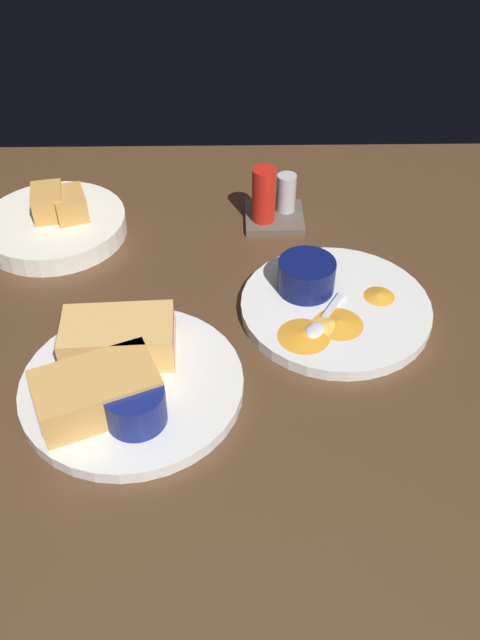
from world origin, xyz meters
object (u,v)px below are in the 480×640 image
object	(u,v)px
ramekin_light_gravy	(306,275)
bread_basket_rear	(55,223)
sandwich_half_near	(119,338)
spoon_by_gravy_ramekin	(319,324)
ramekin_dark_sauce	(135,405)
spoon_by_dark_ramekin	(136,380)
condiment_caddy	(272,202)
plate_sandwich_main	(132,385)
plate_chips_companion	(335,308)
sandwich_half_far	(97,392)

from	to	relation	value
ramekin_light_gravy	bread_basket_rear	xyz separation A→B (cm)	(-36.24, 15.69, -1.94)
sandwich_half_near	spoon_by_gravy_ramekin	size ratio (longest dim) A/B	1.48
sandwich_half_near	ramekin_light_gravy	world-z (taller)	sandwich_half_near
ramekin_dark_sauce	spoon_by_dark_ramekin	bearing A→B (deg)	97.10
sandwich_half_near	spoon_by_dark_ramekin	distance (cm)	5.77
bread_basket_rear	condiment_caddy	distance (cm)	32.94
plate_sandwich_main	spoon_by_dark_ramekin	size ratio (longest dim) A/B	2.58
bread_basket_rear	condiment_caddy	xyz separation A→B (cm)	(32.77, 3.09, 1.43)
spoon_by_dark_ramekin	plate_chips_companion	bearing A→B (deg)	28.97
spoon_by_dark_ramekin	spoon_by_gravy_ramekin	bearing A→B (deg)	22.74
plate_chips_companion	condiment_caddy	size ratio (longest dim) A/B	2.61
ramekin_dark_sauce	plate_chips_companion	bearing A→B (deg)	38.37
ramekin_light_gravy	plate_chips_companion	bearing A→B (deg)	-39.81
sandwich_half_near	spoon_by_gravy_ramekin	distance (cm)	24.70
plate_chips_companion	ramekin_light_gravy	world-z (taller)	ramekin_light_gravy
plate_chips_companion	bread_basket_rear	world-z (taller)	bread_basket_rear
ramekin_dark_sauce	plate_chips_companion	size ratio (longest dim) A/B	0.27
spoon_by_gravy_ramekin	condiment_caddy	world-z (taller)	condiment_caddy
plate_sandwich_main	spoon_by_gravy_ramekin	bearing A→B (deg)	21.53
plate_sandwich_main	ramekin_light_gravy	bearing A→B (deg)	37.42
spoon_by_gravy_ramekin	plate_sandwich_main	bearing A→B (deg)	-158.47
plate_sandwich_main	ramekin_dark_sauce	bearing A→B (deg)	-78.01
plate_chips_companion	bread_basket_rear	xyz separation A→B (cm)	(-39.97, 18.79, 1.17)
ramekin_light_gravy	bread_basket_rear	world-z (taller)	bread_basket_rear
sandwich_half_far	spoon_by_gravy_ramekin	world-z (taller)	sandwich_half_far
spoon_by_dark_ramekin	bread_basket_rear	distance (cm)	35.87
ramekin_dark_sauce	condiment_caddy	size ratio (longest dim) A/B	0.70
condiment_caddy	spoon_by_dark_ramekin	bearing A→B (deg)	-116.12
plate_sandwich_main	spoon_by_gravy_ramekin	size ratio (longest dim) A/B	2.79
sandwich_half_far	ramekin_dark_sauce	xyz separation A→B (cm)	(4.28, -1.86, -0.08)
plate_chips_companion	spoon_by_gravy_ramekin	world-z (taller)	spoon_by_gravy_ramekin
spoon_by_gravy_ramekin	bread_basket_rear	distance (cm)	43.94
sandwich_half_far	plate_sandwich_main	bearing A→B (deg)	50.99
plate_sandwich_main	condiment_caddy	world-z (taller)	condiment_caddy
ramekin_dark_sauce	plate_chips_companion	world-z (taller)	ramekin_dark_sauce
sandwich_half_near	bread_basket_rear	distance (cm)	30.53
sandwich_half_near	bread_basket_rear	size ratio (longest dim) A/B	0.64
plate_sandwich_main	ramekin_light_gravy	xyz separation A→B (cm)	(21.42, 16.39, 3.12)
plate_chips_companion	spoon_by_gravy_ramekin	size ratio (longest dim) A/B	2.69
plate_sandwich_main	sandwich_half_far	xyz separation A→B (cm)	(-3.08, -3.80, 3.20)
plate_sandwich_main	plate_chips_companion	distance (cm)	28.44
ramekin_dark_sauce	bread_basket_rear	world-z (taller)	bread_basket_rear
plate_chips_companion	condiment_caddy	bearing A→B (deg)	108.21
ramekin_light_gravy	spoon_by_gravy_ramekin	world-z (taller)	ramekin_light_gravy
plate_sandwich_main	spoon_by_dark_ramekin	world-z (taller)	spoon_by_dark_ramekin
sandwich_half_near	sandwich_half_far	size ratio (longest dim) A/B	0.91
sandwich_half_near	sandwich_half_far	distance (cm)	8.47
bread_basket_rear	spoon_by_gravy_ramekin	bearing A→B (deg)	-31.89
plate_sandwich_main	sandwich_half_far	distance (cm)	5.84
condiment_caddy	plate_chips_companion	bearing A→B (deg)	-71.79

